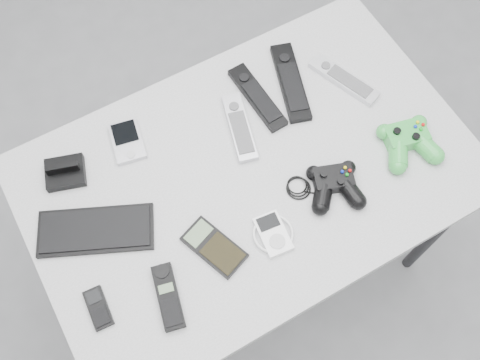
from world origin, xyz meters
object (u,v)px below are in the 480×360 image
pda_keyboard (96,230)px  pda (127,141)px  mp3_player (273,234)px  controller_green (408,140)px  remote_black_b (291,82)px  mobile_phone (98,308)px  remote_silver_b (344,79)px  remote_silver_a (240,127)px  calculator (214,247)px  desk (250,183)px  cordless_handset (168,297)px  remote_black_a (257,97)px  controller_black (335,184)px

pda_keyboard → pda: bearing=72.4°
mp3_player → controller_green: controller_green is taller
remote_black_b → mobile_phone: 0.75m
pda_keyboard → remote_silver_b: size_ratio=1.35×
remote_silver_a → calculator: 0.33m
pda_keyboard → pda: 0.24m
desk → pda_keyboard: pda_keyboard is taller
desk → mobile_phone: 0.49m
remote_silver_b → remote_silver_a: bearing=157.7°
pda_keyboard → desk: bearing=18.2°
remote_silver_a → cordless_handset: size_ratio=1.32×
pda → cordless_handset: size_ratio=0.78×
desk → cordless_handset: 0.37m
pda → remote_black_a: (0.35, -0.05, 0.00)m
pda_keyboard → remote_black_b: 0.63m
cordless_handset → mobile_phone: bearing=173.0°
calculator → desk: bearing=16.6°
remote_silver_b → cordless_handset: size_ratio=1.35×
remote_black_a → desk: bearing=-127.4°
controller_black → calculator: bearing=-161.0°
remote_black_a → controller_green: bearing=-52.1°
remote_silver_a → remote_black_a: same height
desk → pda_keyboard: bearing=173.3°
pda_keyboard → controller_green: size_ratio=1.75×
remote_silver_b → mp3_player: bearing=-164.8°
remote_black_b → cordless_handset: 0.65m
pda → mobile_phone: bearing=-112.4°
cordless_handset → calculator: (0.15, 0.05, -0.00)m
calculator → controller_green: (0.56, -0.00, 0.02)m
desk → remote_black_a: size_ratio=5.08×
remote_silver_b → cordless_handset: cordless_handset is taller
remote_black_a → mp3_player: remote_black_a is taller
remote_black_a → remote_silver_b: (0.23, -0.07, -0.00)m
desk → remote_black_a: bearing=55.2°
cordless_handset → calculator: 0.15m
mobile_phone → mp3_player: mp3_player is taller
remote_silver_b → controller_black: (-0.20, -0.25, 0.01)m
cordless_handset → controller_green: bearing=17.7°
calculator → mp3_player: bearing=-36.6°
pda → remote_black_b: 0.46m
mp3_player → cordless_handset: bearing=-170.9°
remote_silver_a → controller_green: 0.43m
remote_black_a → remote_silver_b: 0.24m
remote_silver_b → mobile_phone: 0.85m
mobile_phone → cordless_handset: 0.16m
pda_keyboard → cordless_handset: cordless_handset is taller
mobile_phone → controller_black: bearing=3.2°
pda → calculator: pda is taller
pda_keyboard → mobile_phone: (-0.07, -0.17, -0.00)m
pda → mp3_player: bearing=-52.5°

